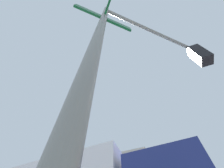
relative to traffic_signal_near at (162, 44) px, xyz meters
The scene contains 1 object.
traffic_signal_near is the anchor object (origin of this frame).
Camera 1 is at (-6.32, -6.96, 1.08)m, focal length 23.21 mm.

